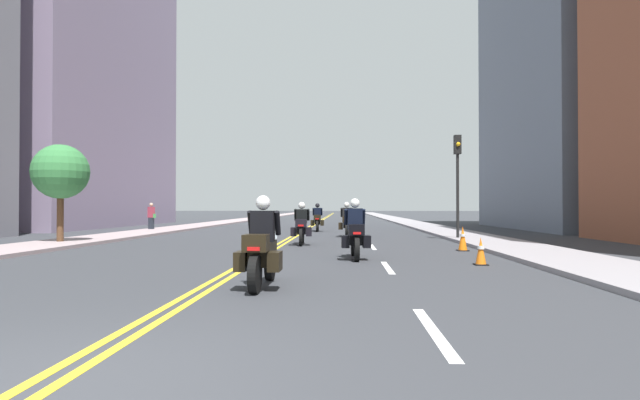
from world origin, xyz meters
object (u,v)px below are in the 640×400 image
Objects in this scene: motorcycle_0 at (262,250)px; traffic_light_near at (458,167)px; traffic_cone_0 at (463,239)px; pedestrian_1 at (151,217)px; motorcycle_4 at (317,220)px; motorcycle_2 at (302,227)px; motorcycle_3 at (347,223)px; street_tree_0 at (61,172)px; motorcycle_1 at (355,235)px; traffic_cone_1 at (481,251)px.

motorcycle_0 is 14.41m from traffic_light_near.
traffic_cone_0 is at bearing 56.30° from motorcycle_0.
traffic_light_near reaches higher than pedestrian_1.
motorcycle_4 reaches higher than motorcycle_0.
pedestrian_1 reaches higher than motorcycle_4.
motorcycle_4 is 13.90m from traffic_cone_0.
pedestrian_1 reaches higher than motorcycle_0.
motorcycle_2 is 1.00× the size of motorcycle_3.
pedestrian_1 is 0.44× the size of street_tree_0.
motorcycle_1 reaches higher than traffic_cone_0.
pedestrian_1 is (-9.70, -0.23, 0.19)m from motorcycle_4.
traffic_cone_0 is 0.18× the size of traffic_light_near.
motorcycle_1 is 5.39m from motorcycle_2.
traffic_light_near reaches higher than street_tree_0.
motorcycle_1 is 15.60m from motorcycle_4.
pedestrian_1 is (-16.03, 7.43, -2.23)m from traffic_light_near.
motorcycle_3 is 1.35× the size of pedestrian_1.
motorcycle_0 is 0.95× the size of motorcycle_4.
motorcycle_4 reaches higher than traffic_cone_0.
motorcycle_4 reaches higher than traffic_cone_1.
motorcycle_4 is at bearing 129.55° from traffic_light_near.
motorcycle_3 is (1.70, 5.15, -0.00)m from motorcycle_2.
motorcycle_1 is 0.49× the size of traffic_light_near.
pedestrian_1 is at bearing 140.00° from traffic_cone_0.
motorcycle_2 is 3.31× the size of traffic_cone_1.
motorcycle_3 is 0.50× the size of traffic_light_near.
motorcycle_0 is at bearing -91.65° from motorcycle_2.
motorcycle_4 is at bearing 20.22° from pedestrian_1.
motorcycle_2 is 7.36m from traffic_light_near.
traffic_cone_1 is at bearing -74.56° from motorcycle_3.
motorcycle_1 is (1.74, 4.93, 0.01)m from motorcycle_0.
motorcycle_3 is (1.56, 15.14, 0.01)m from motorcycle_0.
street_tree_0 is at bearing 156.60° from traffic_cone_1.
pedestrian_1 is (-15.02, 12.61, 0.46)m from traffic_cone_0.
motorcycle_0 is 9.21m from traffic_cone_0.
street_tree_0 is at bearing -152.73° from motorcycle_3.
motorcycle_3 is 8.40m from traffic_cone_0.
motorcycle_3 is at bearing 69.24° from motorcycle_2.
traffic_light_near is at bearing -6.02° from pedestrian_1.
motorcycle_1 is 0.99× the size of motorcycle_3.
street_tree_0 is at bearing -131.88° from motorcycle_4.
street_tree_0 is (-14.39, 2.04, 2.31)m from traffic_cone_0.
traffic_light_near reaches higher than motorcycle_4.
pedestrian_1 is (-11.36, 5.05, 0.19)m from motorcycle_3.
motorcycle_4 is at bearing 94.55° from motorcycle_1.
pedestrian_1 reaches higher than motorcycle_3.
motorcycle_2 is 8.03m from traffic_cone_1.
street_tree_0 is (-9.02, -0.36, 2.05)m from motorcycle_2.
traffic_light_near reaches higher than traffic_cone_0.
street_tree_0 is (-10.73, -5.51, 2.05)m from motorcycle_3.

